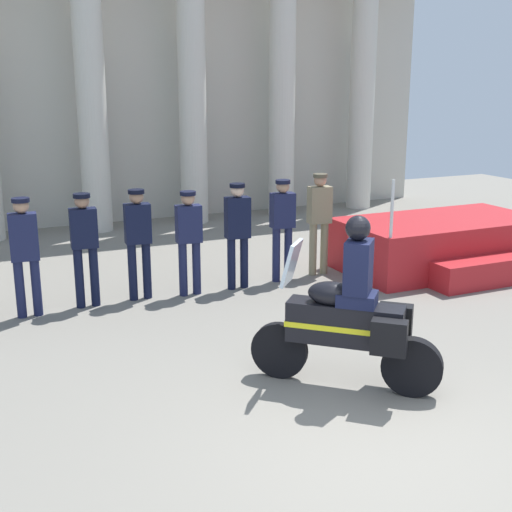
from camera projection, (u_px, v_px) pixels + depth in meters
The scene contains 11 objects.
ground_plane at pixel (385, 448), 6.10m from camera, with size 28.00×28.00×0.00m, color gray.
colonnade_backdrop at pixel (85, 70), 14.60m from camera, with size 17.69×1.48×6.30m.
reviewing_stand at pixel (443, 245), 11.85m from camera, with size 3.54×2.35×1.78m.
officer_in_row_1 at pixel (25, 248), 9.27m from camera, with size 0.40×0.25×1.69m.
officer_in_row_2 at pixel (84, 241), 9.69m from camera, with size 0.40×0.25×1.68m.
officer_in_row_3 at pixel (138, 235), 10.03m from camera, with size 0.40×0.25×1.68m.
officer_in_row_4 at pixel (189, 235), 10.25m from camera, with size 0.40×0.25×1.62m.
officer_in_row_5 at pixel (238, 227), 10.57m from camera, with size 0.40×0.25×1.69m.
officer_in_row_6 at pixel (283, 222), 10.98m from camera, with size 0.40×0.25×1.69m.
officer_in_row_7 at pixel (319, 216), 11.35m from camera, with size 0.40×0.25×1.73m.
motorcycle_with_rider at pixel (352, 318), 7.13m from camera, with size 1.62×1.50×1.90m.
Camera 1 is at (-3.34, -4.48, 3.23)m, focal length 47.22 mm.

